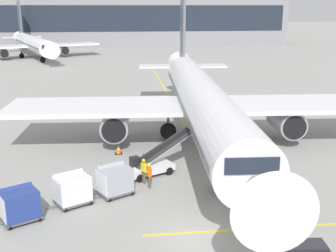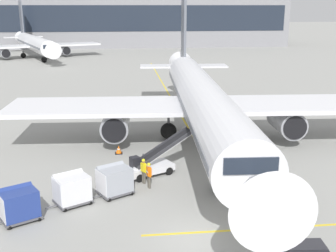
# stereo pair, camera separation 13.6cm
# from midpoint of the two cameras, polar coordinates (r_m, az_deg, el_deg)

# --- Properties ---
(ground_plane) EXTENTS (600.00, 600.00, 0.00)m
(ground_plane) POSITION_cam_midpoint_polar(r_m,az_deg,el_deg) (22.81, 3.63, -14.60)
(ground_plane) COLOR gray
(parked_airplane) EXTENTS (33.29, 42.91, 14.48)m
(parked_airplane) POSITION_cam_midpoint_polar(r_m,az_deg,el_deg) (36.89, 4.33, 3.44)
(parked_airplane) COLOR white
(parked_airplane) RESTS_ON ground
(belt_loader) EXTENTS (5.33, 3.52, 2.93)m
(belt_loader) POSITION_cam_midpoint_polar(r_m,az_deg,el_deg) (30.26, -2.25, -4.91)
(belt_loader) COLOR silver
(belt_loader) RESTS_ON ground
(baggage_cart_lead) EXTENTS (2.76, 2.37, 1.91)m
(baggage_cart_lead) POSITION_cam_midpoint_polar(r_m,az_deg,el_deg) (27.23, -7.28, -7.11)
(baggage_cart_lead) COLOR #515156
(baggage_cart_lead) RESTS_ON ground
(baggage_cart_second) EXTENTS (2.76, 2.37, 1.91)m
(baggage_cart_second) POSITION_cam_midpoint_polar(r_m,az_deg,el_deg) (26.42, -12.81, -8.13)
(baggage_cart_second) COLOR #515156
(baggage_cart_second) RESTS_ON ground
(baggage_cart_third) EXTENTS (2.76, 2.37, 1.91)m
(baggage_cart_third) POSITION_cam_midpoint_polar(r_m,az_deg,el_deg) (25.29, -19.37, -9.77)
(baggage_cart_third) COLOR #515156
(baggage_cart_third) RESTS_ON ground
(ground_crew_by_loader) EXTENTS (0.34, 0.55, 1.74)m
(ground_crew_by_loader) POSITION_cam_midpoint_polar(r_m,az_deg,el_deg) (27.97, -2.65, -6.36)
(ground_crew_by_loader) COLOR #514C42
(ground_crew_by_loader) RESTS_ON ground
(ground_crew_by_carts) EXTENTS (0.40, 0.51, 1.74)m
(ground_crew_by_carts) POSITION_cam_midpoint_polar(r_m,az_deg,el_deg) (28.69, -3.38, -5.79)
(ground_crew_by_carts) COLOR #514C42
(ground_crew_by_carts) RESTS_ON ground
(safety_cone_engine_keepout) EXTENTS (0.59, 0.59, 0.67)m
(safety_cone_engine_keepout) POSITION_cam_midpoint_polar(r_m,az_deg,el_deg) (34.78, -6.72, -3.15)
(safety_cone_engine_keepout) COLOR black
(safety_cone_engine_keepout) RESTS_ON ground
(apron_guidance_line_lead_in) EXTENTS (0.20, 110.00, 0.01)m
(apron_guidance_line_lead_in) POSITION_cam_midpoint_polar(r_m,az_deg,el_deg) (37.04, 3.83, -2.42)
(apron_guidance_line_lead_in) COLOR yellow
(apron_guidance_line_lead_in) RESTS_ON ground
(apron_guidance_line_stop_bar) EXTENTS (12.00, 0.20, 0.01)m
(apron_guidance_line_stop_bar) POSITION_cam_midpoint_polar(r_m,az_deg,el_deg) (23.95, 11.23, -13.30)
(apron_guidance_line_stop_bar) COLOR yellow
(apron_guidance_line_stop_bar) RESTS_ON ground
(terminal_building) EXTENTS (112.91, 21.64, 16.36)m
(terminal_building) POSITION_cam_midpoint_polar(r_m,az_deg,el_deg) (133.05, -10.10, 14.00)
(terminal_building) COLOR gray
(terminal_building) RESTS_ON ground
(distant_airplane) EXTENTS (29.82, 37.21, 12.89)m
(distant_airplane) POSITION_cam_midpoint_polar(r_m,az_deg,el_deg) (104.14, -17.59, 10.40)
(distant_airplane) COLOR white
(distant_airplane) RESTS_ON ground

